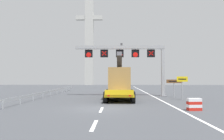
# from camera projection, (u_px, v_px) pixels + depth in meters

# --- Properties ---
(ground) EXTENTS (112.00, 112.00, 0.00)m
(ground) POSITION_uv_depth(u_px,v_px,m) (99.00, 109.00, 17.02)
(ground) COLOR #424449
(lane_markings) EXTENTS (0.20, 55.47, 0.01)m
(lane_markings) POSITION_uv_depth(u_px,v_px,m) (110.00, 92.00, 37.43)
(lane_markings) COLOR silver
(lane_markings) RESTS_ON ground
(edge_line_right) EXTENTS (0.20, 63.00, 0.01)m
(edge_line_right) POSITION_uv_depth(u_px,v_px,m) (152.00, 96.00, 28.89)
(edge_line_right) COLOR silver
(edge_line_right) RESTS_ON ground
(overhead_lane_gantry) EXTENTS (12.11, 0.90, 7.05)m
(overhead_lane_gantry) POSITION_uv_depth(u_px,v_px,m) (130.00, 55.00, 28.78)
(overhead_lane_gantry) COLOR #9EA0A5
(overhead_lane_gantry) RESTS_ON ground
(heavy_haul_truck_yellow) EXTENTS (3.23, 14.10, 5.30)m
(heavy_haul_truck_yellow) POSITION_uv_depth(u_px,v_px,m) (120.00, 81.00, 27.94)
(heavy_haul_truck_yellow) COLOR yellow
(heavy_haul_truck_yellow) RESTS_ON ground
(exit_sign_yellow) EXTENTS (1.20, 0.15, 2.57)m
(exit_sign_yellow) POSITION_uv_depth(u_px,v_px,m) (182.00, 82.00, 23.86)
(exit_sign_yellow) COLOR #9EA0A5
(exit_sign_yellow) RESTS_ON ground
(tourist_info_sign_brown) EXTENTS (1.88, 0.15, 2.21)m
(tourist_info_sign_brown) POSITION_uv_depth(u_px,v_px,m) (174.00, 83.00, 26.64)
(tourist_info_sign_brown) COLOR #9EA0A5
(tourist_info_sign_brown) RESTS_ON ground
(crash_barrier_striped) EXTENTS (1.05, 0.61, 0.90)m
(crash_barrier_striped) POSITION_uv_depth(u_px,v_px,m) (194.00, 104.00, 16.04)
(crash_barrier_striped) COLOR red
(crash_barrier_striped) RESTS_ON ground
(guardrail_left) EXTENTS (0.13, 27.37, 0.76)m
(guardrail_left) POSITION_uv_depth(u_px,v_px,m) (50.00, 92.00, 28.87)
(guardrail_left) COLOR #999EA3
(guardrail_left) RESTS_ON ground
(bridge_pylon_distant) EXTENTS (9.00, 2.00, 36.87)m
(bridge_pylon_distant) POSITION_uv_depth(u_px,v_px,m) (89.00, 30.00, 73.54)
(bridge_pylon_distant) COLOR #B7B7B2
(bridge_pylon_distant) RESTS_ON ground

